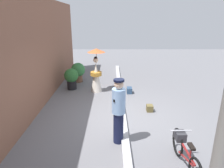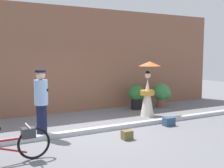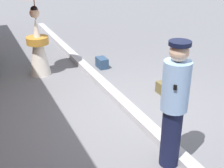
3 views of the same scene
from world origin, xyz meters
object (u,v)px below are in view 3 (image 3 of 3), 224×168
person_with_parasol (37,35)px  person_officer (174,104)px  backpack_on_pavement (102,63)px  backpack_spare (163,87)px

person_with_parasol → person_officer: bearing=-167.6°
person_with_parasol → backpack_on_pavement: person_with_parasol is taller
person_with_parasol → backpack_on_pavement: size_ratio=5.56×
backpack_spare → person_officer: bearing=147.8°
person_officer → person_with_parasol: 3.97m
person_officer → backpack_spare: 2.32m
person_with_parasol → backpack_on_pavement: (-0.24, -1.45, -0.80)m
backpack_on_pavement → person_with_parasol: bearing=80.4°
backpack_spare → backpack_on_pavement: bearing=17.4°
person_officer → backpack_on_pavement: (3.64, -0.60, -0.80)m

